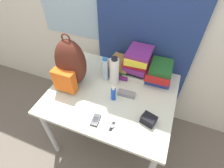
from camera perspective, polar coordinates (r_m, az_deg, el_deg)
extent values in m
cube|color=silver|center=(1.66, 7.33, 22.69)|extent=(6.00, 0.05, 2.50)
cube|color=navy|center=(1.59, 11.73, 21.04)|extent=(0.92, 0.04, 2.50)
cube|color=beige|center=(1.55, 0.00, -3.00)|extent=(1.08, 0.90, 0.03)
cylinder|color=#B2B2B7|center=(1.84, -19.57, -14.94)|extent=(0.05, 0.05, 0.71)
cylinder|color=#B2B2B7|center=(2.21, -7.97, 1.18)|extent=(0.05, 0.05, 0.71)
cylinder|color=#B2B2B7|center=(2.04, 17.07, -5.83)|extent=(0.05, 0.05, 0.71)
ellipsoid|color=#512319|center=(1.52, -13.25, 6.66)|extent=(0.27, 0.22, 0.44)
cube|color=#E05B19|center=(1.50, -15.24, 1.06)|extent=(0.19, 0.08, 0.20)
torus|color=#512319|center=(1.39, -14.88, 14.24)|extent=(0.08, 0.01, 0.08)
cube|color=#6B2370|center=(1.73, 2.70, 4.94)|extent=(0.23, 0.28, 0.04)
cube|color=#1E5623|center=(1.70, 3.00, 5.91)|extent=(0.18, 0.22, 0.04)
cube|color=olive|center=(1.68, 2.80, 7.06)|extent=(0.23, 0.25, 0.03)
cube|color=silver|center=(1.69, 7.87, 3.64)|extent=(0.21, 0.22, 0.05)
cube|color=black|center=(1.66, 8.31, 5.14)|extent=(0.18, 0.22, 0.05)
cube|color=#6B2370|center=(1.63, 8.51, 6.41)|extent=(0.22, 0.28, 0.05)
cube|color=red|center=(1.60, 7.99, 7.77)|extent=(0.23, 0.23, 0.04)
cube|color=yellow|center=(1.57, 8.46, 8.91)|extent=(0.21, 0.26, 0.05)
cube|color=#6B2370|center=(1.56, 9.10, 10.40)|extent=(0.21, 0.25, 0.03)
cube|color=navy|center=(1.69, 14.96, 1.94)|extent=(0.22, 0.22, 0.04)
cube|color=#6B2370|center=(1.65, 14.69, 2.74)|extent=(0.23, 0.22, 0.03)
cube|color=red|center=(1.63, 15.09, 3.99)|extent=(0.23, 0.29, 0.06)
cube|color=#1E5623|center=(1.60, 15.82, 5.42)|extent=(0.20, 0.24, 0.05)
cylinder|color=silver|center=(1.59, -2.25, 4.76)|extent=(0.06, 0.06, 0.21)
cylinder|color=#286BB7|center=(1.52, -2.38, 8.14)|extent=(0.04, 0.04, 0.02)
cylinder|color=white|center=(1.54, 0.76, 4.15)|extent=(0.08, 0.08, 0.25)
cylinder|color=black|center=(1.45, 0.81, 8.25)|extent=(0.05, 0.05, 0.02)
cylinder|color=blue|center=(1.44, 0.43, -3.30)|extent=(0.04, 0.04, 0.12)
cylinder|color=white|center=(1.39, 0.44, -1.35)|extent=(0.03, 0.03, 0.02)
cube|color=black|center=(1.36, -5.32, -11.62)|extent=(0.06, 0.11, 0.02)
cube|color=black|center=(1.35, -5.35, -11.42)|extent=(0.04, 0.05, 0.00)
cube|color=gray|center=(1.50, 4.73, -3.18)|extent=(0.15, 0.06, 0.04)
cube|color=black|center=(1.35, 11.89, -11.29)|extent=(0.12, 0.11, 0.06)
cube|color=black|center=(1.33, 0.02, -13.68)|extent=(0.02, 0.08, 0.00)
cylinder|color=#232328|center=(1.33, 0.02, -13.59)|extent=(0.04, 0.04, 0.01)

